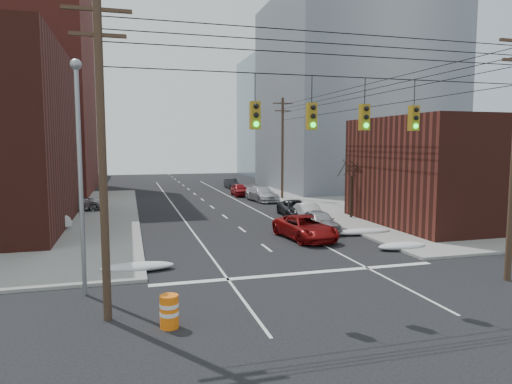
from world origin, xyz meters
TOP-DOWN VIEW (x-y plane):
  - ground at (0.00, 0.00)m, footprint 160.00×160.00m
  - sidewalk_ne at (27.00, 27.00)m, footprint 40.00×40.00m
  - building_brick_far at (-26.00, 74.00)m, footprint 22.00×18.00m
  - building_office at (22.00, 44.00)m, footprint 22.00×20.00m
  - building_glass at (24.00, 70.00)m, footprint 20.00×18.00m
  - building_storefront at (18.00, 16.00)m, footprint 16.00×12.00m
  - utility_pole_left at (-8.50, 3.00)m, footprint 2.20×0.28m
  - utility_pole_far at (8.50, 34.00)m, footprint 2.20×0.28m
  - traffic_signals at (0.10, 2.97)m, footprint 17.00×0.42m
  - street_light at (-9.50, 6.00)m, footprint 0.44×0.44m
  - bare_tree at (9.59, 20.00)m, footprint 2.09×2.20m
  - snow_nw at (-7.40, 9.00)m, footprint 3.50×1.08m
  - snow_ne at (7.40, 9.50)m, footprint 3.00×1.08m
  - snow_east_far at (7.40, 14.00)m, footprint 4.00×1.08m
  - red_pickup at (3.09, 13.67)m, footprint 3.12×5.67m
  - parked_car_a at (4.98, 15.79)m, footprint 1.76×4.35m
  - parked_car_b at (5.81, 19.73)m, footprint 1.83×4.35m
  - parked_car_c at (5.72, 22.52)m, footprint 2.65×5.04m
  - parked_car_d at (5.87, 33.00)m, footprint 2.92×5.70m
  - parked_car_e at (4.82, 38.51)m, footprint 1.82×4.28m
  - parked_car_f at (5.89, 47.95)m, footprint 1.40×3.97m
  - lot_car_a at (-14.02, 20.62)m, footprint 4.93×2.99m
  - lot_car_b at (-12.20, 30.02)m, footprint 5.20×2.54m
  - construction_barrel at (-6.50, 1.73)m, footprint 0.68×0.68m

SIDE VIEW (x-z plane):
  - ground at x=0.00m, z-range 0.00..0.00m
  - sidewalk_ne at x=27.00m, z-range 0.00..0.15m
  - snow_nw at x=-7.40m, z-range 0.00..0.42m
  - snow_ne at x=7.40m, z-range 0.00..0.42m
  - snow_east_far at x=7.40m, z-range 0.00..0.42m
  - construction_barrel at x=-6.50m, z-range 0.02..1.12m
  - parked_car_f at x=5.89m, z-range 0.00..1.31m
  - parked_car_c at x=5.72m, z-range 0.00..1.35m
  - parked_car_b at x=5.81m, z-range 0.00..1.40m
  - parked_car_e at x=4.82m, z-range 0.00..1.44m
  - parked_car_a at x=4.98m, z-range 0.00..1.48m
  - red_pickup at x=3.09m, z-range 0.00..1.50m
  - parked_car_d at x=5.87m, z-range 0.00..1.58m
  - lot_car_b at x=-12.20m, z-range 0.15..1.57m
  - lot_car_a at x=-14.02m, z-range 0.15..1.69m
  - bare_tree at x=9.59m, z-range -0.15..4.79m
  - building_storefront at x=18.00m, z-range 0.00..8.00m
  - street_light at x=-9.50m, z-range 0.88..10.20m
  - utility_pole_left at x=-8.50m, z-range 0.28..11.28m
  - utility_pole_far at x=8.50m, z-range 0.28..11.28m
  - building_brick_far at x=-26.00m, z-range 0.00..12.00m
  - traffic_signals at x=0.10m, z-range 6.16..8.18m
  - building_glass at x=24.00m, z-range 0.00..22.00m
  - building_office at x=22.00m, z-range 0.00..25.00m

